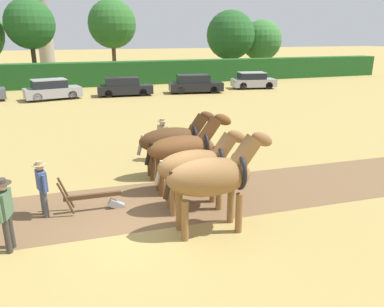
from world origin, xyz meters
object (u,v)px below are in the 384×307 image
(tree_center_right, at_px, (230,35))
(parked_car_center_right, at_px, (124,87))
(draft_horse_lead_right, at_px, (197,165))
(draft_horse_trail_right, at_px, (174,140))
(draft_horse_lead_left, at_px, (214,176))
(parked_car_center, at_px, (52,90))
(tree_center_left, at_px, (30,24))
(farmer_beside_team, at_px, (163,136))
(church_spire, at_px, (42,6))
(plow, at_px, (98,199))
(tree_right, at_px, (262,40))
(parked_car_far_right, at_px, (253,81))
(parked_car_right, at_px, (195,84))
(farmer_at_plow, at_px, (42,185))
(tree_center, at_px, (112,24))
(draft_horse_trail_left, at_px, (185,148))
(farmer_onlooker_left, at_px, (5,209))

(tree_center_right, height_order, parked_car_center_right, tree_center_right)
(draft_horse_lead_right, height_order, draft_horse_trail_right, draft_horse_trail_right)
(draft_horse_lead_left, bearing_deg, parked_car_center, 102.78)
(tree_center_left, relative_size, farmer_beside_team, 4.82)
(draft_horse_lead_left, bearing_deg, church_spire, 97.45)
(farmer_beside_team, bearing_deg, parked_car_center, 86.51)
(tree_center_left, relative_size, draft_horse_lead_right, 2.95)
(draft_horse_lead_right, height_order, plow, draft_horse_lead_right)
(tree_right, height_order, draft_horse_lead_right, tree_right)
(draft_horse_lead_right, distance_m, draft_horse_trail_right, 2.69)
(plow, xyz_separation_m, parked_car_far_right, (16.00, 20.93, 0.39))
(farmer_beside_team, distance_m, parked_car_right, 17.93)
(tree_center_left, distance_m, parked_car_center_right, 13.53)
(farmer_at_plow, height_order, farmer_beside_team, farmer_beside_team)
(tree_center_right, relative_size, parked_car_far_right, 1.80)
(tree_center, xyz_separation_m, parked_car_center, (-6.59, -12.77, -5.07))
(draft_horse_trail_right, relative_size, parked_car_center, 0.66)
(draft_horse_trail_right, height_order, parked_car_right, draft_horse_trail_right)
(tree_right, bearing_deg, farmer_at_plow, -126.95)
(tree_right, xyz_separation_m, draft_horse_trail_left, (-20.87, -32.90, -2.60))
(tree_center_left, xyz_separation_m, draft_horse_lead_left, (5.65, -33.10, -4.22))
(draft_horse_trail_right, bearing_deg, parked_car_center, 105.43)
(tree_right, relative_size, farmer_beside_team, 3.88)
(draft_horse_lead_right, bearing_deg, plow, 166.27)
(draft_horse_trail_right, xyz_separation_m, farmer_at_plow, (-4.26, -1.79, -0.40))
(farmer_at_plow, distance_m, parked_car_far_right, 27.16)
(tree_right, relative_size, plow, 3.62)
(tree_center_left, bearing_deg, tree_center, 15.90)
(church_spire, xyz_separation_m, draft_horse_trail_right, (5.27, -55.69, -7.61))
(parked_car_center_right, bearing_deg, parked_car_right, -0.05)
(church_spire, height_order, draft_horse_trail_left, church_spire)
(tree_center_left, bearing_deg, tree_right, 5.32)
(plow, distance_m, farmer_at_plow, 1.55)
(parked_car_right, relative_size, parked_car_far_right, 1.13)
(parked_car_center_right, bearing_deg, tree_right, 37.40)
(plow, bearing_deg, draft_horse_lead_left, -36.17)
(farmer_at_plow, height_order, parked_car_far_right, farmer_at_plow)
(draft_horse_lead_left, relative_size, draft_horse_lead_right, 1.05)
(draft_horse_trail_left, height_order, parked_car_right, draft_horse_trail_left)
(tree_center_right, xyz_separation_m, draft_horse_trail_left, (-16.02, -31.71, -3.25))
(church_spire, xyz_separation_m, draft_horse_lead_left, (5.09, -59.71, -7.46))
(tree_right, relative_size, draft_horse_trail_right, 2.26)
(tree_center_left, bearing_deg, plow, -84.49)
(draft_horse_trail_right, bearing_deg, farmer_beside_team, 90.64)
(plow, bearing_deg, tree_right, 57.31)
(farmer_beside_team, bearing_deg, tree_center_right, 42.96)
(farmer_at_plow, relative_size, parked_car_center, 0.37)
(tree_center, distance_m, draft_horse_lead_left, 35.78)
(farmer_onlooker_left, bearing_deg, church_spire, 102.71)
(draft_horse_lead_right, xyz_separation_m, farmer_onlooker_left, (-4.86, -0.68, -0.25))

